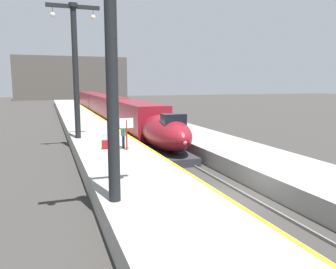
% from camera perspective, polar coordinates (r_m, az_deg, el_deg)
% --- Properties ---
extents(ground_plane, '(260.00, 260.00, 0.00)m').
position_cam_1_polar(ground_plane, '(16.78, 10.72, -10.41)').
color(ground_plane, '#33302D').
extents(platform_left, '(4.80, 110.00, 1.05)m').
position_cam_1_polar(platform_left, '(38.92, -13.47, 1.17)').
color(platform_left, gray).
rests_on(platform_left, ground).
extents(platform_right, '(4.80, 110.00, 1.05)m').
position_cam_1_polar(platform_right, '(40.57, -2.02, 1.71)').
color(platform_right, gray).
rests_on(platform_right, ground).
extents(platform_left_safety_stripe, '(0.20, 107.80, 0.01)m').
position_cam_1_polar(platform_left_safety_stripe, '(39.16, -10.18, 2.10)').
color(platform_left_safety_stripe, yellow).
rests_on(platform_left_safety_stripe, platform_left).
extents(rail_main_left, '(0.08, 110.00, 0.12)m').
position_cam_1_polar(rail_main_left, '(42.14, -9.39, 1.22)').
color(rail_main_left, slate).
rests_on(rail_main_left, ground).
extents(rail_main_right, '(0.08, 110.00, 0.12)m').
position_cam_1_polar(rail_main_right, '(42.43, -7.40, 1.31)').
color(rail_main_right, slate).
rests_on(rail_main_right, ground).
extents(highspeed_train_main, '(2.92, 57.54, 3.60)m').
position_cam_1_polar(highspeed_train_main, '(48.39, -9.95, 4.41)').
color(highspeed_train_main, maroon).
rests_on(highspeed_train_main, ground).
extents(station_column_near, '(4.00, 0.68, 8.83)m').
position_cam_1_polar(station_column_near, '(12.45, -9.51, 12.90)').
color(station_column_near, black).
rests_on(station_column_near, platform_left).
extents(station_column_mid, '(4.00, 0.68, 10.41)m').
position_cam_1_polar(station_column_mid, '(27.93, -15.37, 12.02)').
color(station_column_mid, black).
rests_on(station_column_mid, platform_left).
extents(passenger_near_edge, '(0.25, 0.57, 1.69)m').
position_cam_1_polar(passenger_near_edge, '(23.16, -7.55, 0.15)').
color(passenger_near_edge, '#23232D').
rests_on(passenger_near_edge, platform_left).
extents(rolling_suitcase, '(0.40, 0.22, 0.98)m').
position_cam_1_polar(rolling_suitcase, '(23.05, -10.58, -1.69)').
color(rolling_suitcase, maroon).
rests_on(rolling_suitcase, platform_left).
extents(departure_info_board, '(0.90, 0.10, 2.12)m').
position_cam_1_polar(departure_info_board, '(22.31, -7.01, 1.17)').
color(departure_info_board, maroon).
rests_on(departure_info_board, platform_left).
extents(terminus_back_wall, '(36.00, 2.00, 14.00)m').
position_cam_1_polar(terminus_back_wall, '(115.93, -15.82, 9.12)').
color(terminus_back_wall, '#4C4742').
rests_on(terminus_back_wall, ground).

